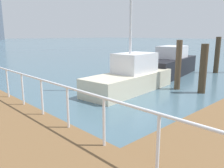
% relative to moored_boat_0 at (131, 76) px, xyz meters
% --- Properties ---
extents(ground_plane, '(300.00, 300.00, 0.00)m').
position_rel_moored_boat_0_xyz_m(ground_plane, '(-2.21, 6.81, -0.71)').
color(ground_plane, '#476675').
extents(boardwalk_railing, '(0.06, 21.79, 1.08)m').
position_rel_moored_boat_0_xyz_m(boardwalk_railing, '(-5.36, -5.35, 0.51)').
color(boardwalk_railing, white).
rests_on(boardwalk_railing, boardwalk).
extents(dock_piling_0, '(0.35, 0.35, 2.57)m').
position_rel_moored_boat_0_xyz_m(dock_piling_0, '(8.46, -0.69, 0.58)').
color(dock_piling_0, '#473826').
rests_on(dock_piling_0, ground_plane).
extents(dock_piling_3, '(0.34, 0.34, 2.31)m').
position_rel_moored_boat_0_xyz_m(dock_piling_3, '(2.05, -2.66, 0.45)').
color(dock_piling_3, '#473826').
rests_on(dock_piling_3, ground_plane).
extents(dock_piling_5, '(0.29, 0.29, 2.47)m').
position_rel_moored_boat_0_xyz_m(dock_piling_5, '(1.90, -1.44, 0.53)').
color(dock_piling_5, brown).
rests_on(dock_piling_5, ground_plane).
extents(moored_boat_0, '(5.44, 2.33, 7.74)m').
position_rel_moored_boat_0_xyz_m(moored_boat_0, '(0.00, 0.00, 0.00)').
color(moored_boat_0, beige).
rests_on(moored_boat_0, ground_plane).
extents(moored_boat_1, '(6.41, 3.06, 1.96)m').
position_rel_moored_boat_0_xyz_m(moored_boat_1, '(5.19, 1.08, 0.05)').
color(moored_boat_1, black).
rests_on(moored_boat_1, ground_plane).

